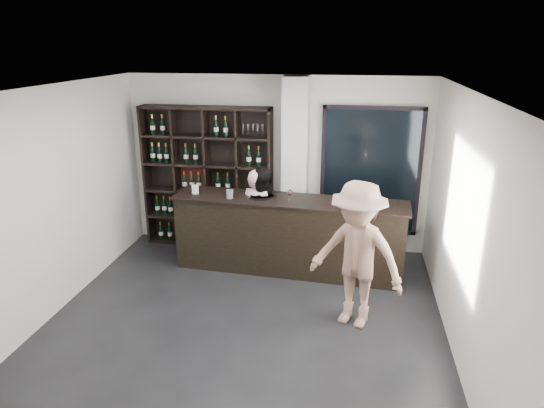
% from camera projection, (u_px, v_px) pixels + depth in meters
% --- Properties ---
extents(floor, '(5.00, 5.50, 0.01)m').
position_uv_depth(floor, '(241.00, 330.00, 6.02)').
color(floor, black).
rests_on(floor, ground).
extents(wine_shelf, '(2.20, 0.35, 2.40)m').
position_uv_depth(wine_shelf, '(208.00, 178.00, 8.21)').
color(wine_shelf, black).
rests_on(wine_shelf, floor).
extents(structural_column, '(0.40, 0.40, 2.90)m').
position_uv_depth(structural_column, '(295.00, 169.00, 7.80)').
color(structural_column, silver).
rests_on(structural_column, floor).
extents(glass_panel, '(1.60, 0.08, 2.10)m').
position_uv_depth(glass_panel, '(370.00, 171.00, 7.84)').
color(glass_panel, black).
rests_on(glass_panel, floor).
extents(tasting_counter, '(3.53, 0.73, 1.16)m').
position_uv_depth(tasting_counter, '(289.00, 235.00, 7.41)').
color(tasting_counter, black).
rests_on(tasting_counter, floor).
extents(taster_pink, '(0.68, 0.57, 1.58)m').
position_uv_depth(taster_pink, '(258.00, 218.00, 7.51)').
color(taster_pink, beige).
rests_on(taster_pink, floor).
extents(taster_black, '(0.84, 0.69, 1.61)m').
position_uv_depth(taster_black, '(261.00, 218.00, 7.50)').
color(taster_black, black).
rests_on(taster_black, floor).
extents(customer, '(1.38, 1.12, 1.87)m').
position_uv_depth(customer, '(357.00, 256.00, 5.88)').
color(customer, tan).
rests_on(customer, floor).
extents(wine_glass, '(0.09, 0.09, 0.18)m').
position_uv_depth(wine_glass, '(290.00, 194.00, 7.16)').
color(wine_glass, white).
rests_on(wine_glass, tasting_counter).
extents(spit_cup, '(0.12, 0.12, 0.13)m').
position_uv_depth(spit_cup, '(230.00, 194.00, 7.24)').
color(spit_cup, silver).
rests_on(spit_cup, tasting_counter).
extents(napkin_stack, '(0.14, 0.14, 0.02)m').
position_uv_depth(napkin_stack, '(354.00, 201.00, 7.13)').
color(napkin_stack, white).
rests_on(napkin_stack, tasting_counter).
extents(card_stand, '(0.10, 0.05, 0.14)m').
position_uv_depth(card_stand, '(195.00, 189.00, 7.45)').
color(card_stand, white).
rests_on(card_stand, tasting_counter).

